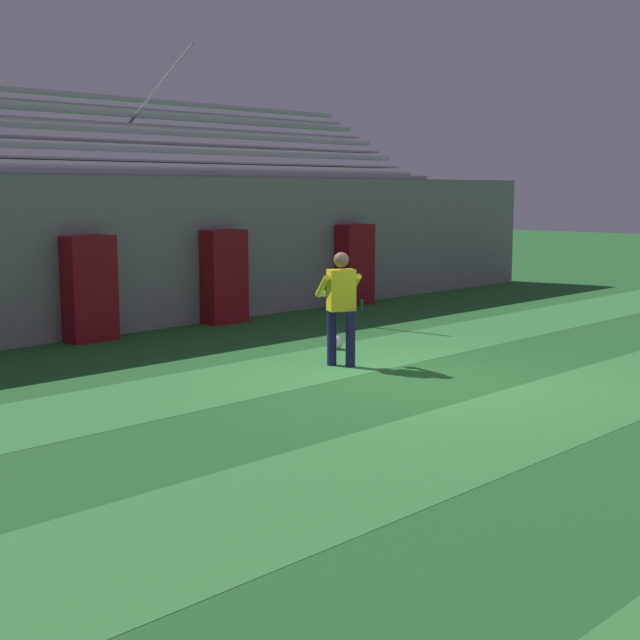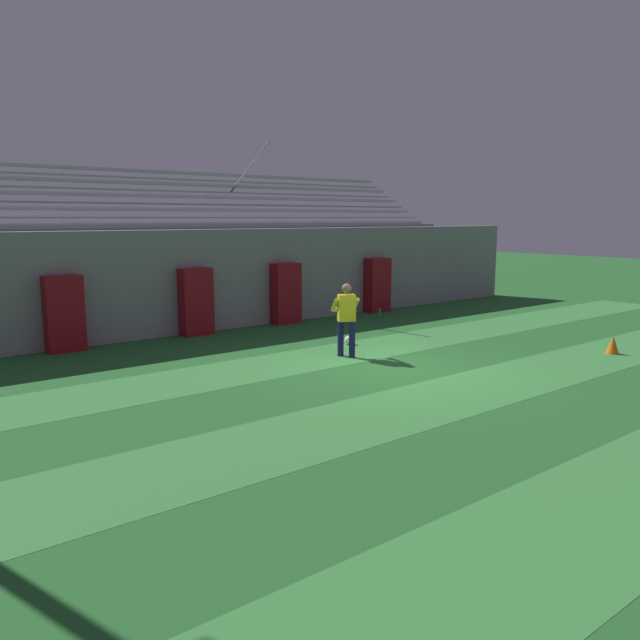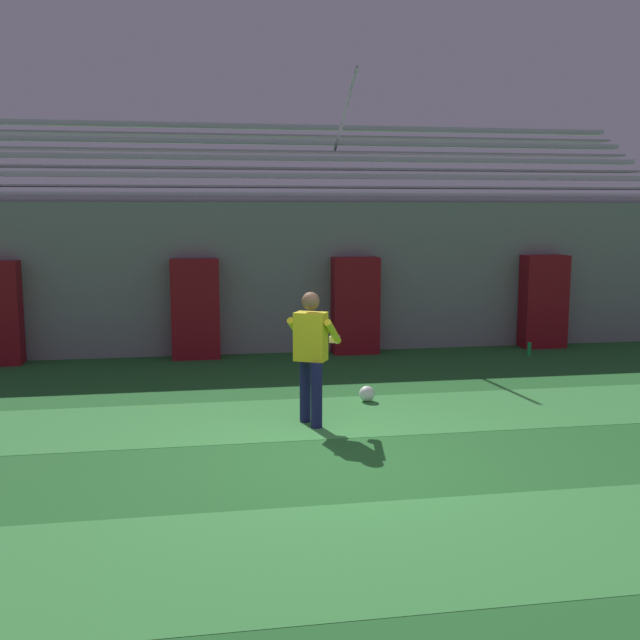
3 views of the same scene
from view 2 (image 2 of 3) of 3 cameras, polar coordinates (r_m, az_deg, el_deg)
name	(u,v)px [view 2 (image 2 of 3)]	position (r m, az deg, el deg)	size (l,w,h in m)	color
ground_plane	(393,368)	(13.22, 6.70, -4.36)	(80.00, 80.00, 0.00)	#236028
turf_stripe_mid	(476,389)	(11.87, 14.03, -6.15)	(28.00, 1.94, 0.01)	#38843D
turf_stripe_far	(339,354)	(14.47, 1.79, -3.09)	(28.00, 1.94, 0.01)	#38843D
back_wall	(233,278)	(18.10, -7.98, 3.81)	(24.00, 0.60, 2.80)	gray
padding_pillar_gate_left	(196,302)	(16.97, -11.27, 1.65)	(0.86, 0.44, 1.79)	maroon
padding_pillar_gate_right	(286,294)	(18.49, -3.15, 2.43)	(0.86, 0.44, 1.79)	maroon
padding_pillar_far_left	(64,314)	(15.73, -22.35, 0.52)	(0.86, 0.44, 1.79)	maroon
padding_pillar_far_right	(377,285)	(20.86, 5.27, 3.19)	(0.86, 0.44, 1.79)	maroon
bleacher_stand	(195,269)	(20.14, -11.39, 4.56)	(18.00, 4.05, 5.43)	gray
goalkeeper	(346,315)	(14.01, 2.42, 0.45)	(0.73, 0.70, 1.67)	#19194C
soccer_ball	(349,340)	(15.50, 2.66, -1.86)	(0.22, 0.22, 0.22)	white
traffic_cone	(613,345)	(15.94, 25.20, -2.06)	(0.30, 0.30, 0.42)	orange
water_bottle	(380,313)	(19.99, 5.47, 0.67)	(0.07, 0.07, 0.24)	green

